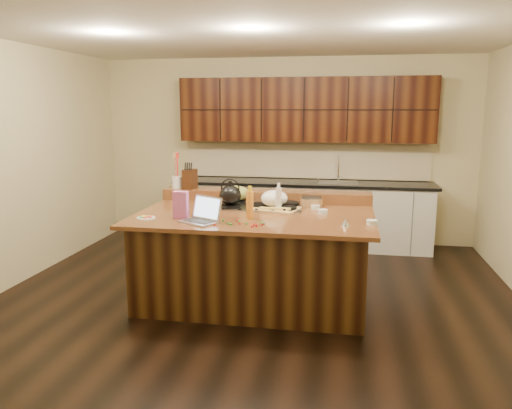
# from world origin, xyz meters

# --- Properties ---
(room) EXTENTS (5.52, 5.02, 2.72)m
(room) POSITION_xyz_m (0.00, 0.00, 1.35)
(room) COLOR black
(room) RESTS_ON ground
(island) EXTENTS (2.40, 1.60, 0.92)m
(island) POSITION_xyz_m (0.00, 0.00, 0.46)
(island) COLOR black
(island) RESTS_ON ground
(back_ledge) EXTENTS (2.40, 0.30, 0.12)m
(back_ledge) POSITION_xyz_m (0.00, 0.70, 0.98)
(back_ledge) COLOR black
(back_ledge) RESTS_ON island
(cooktop) EXTENTS (0.92, 0.52, 0.05)m
(cooktop) POSITION_xyz_m (0.00, 0.30, 0.94)
(cooktop) COLOR gray
(cooktop) RESTS_ON island
(back_counter) EXTENTS (3.70, 0.66, 2.40)m
(back_counter) POSITION_xyz_m (0.30, 2.23, 0.98)
(back_counter) COLOR silver
(back_counter) RESTS_ON ground
(kettle) EXTENTS (0.27, 0.27, 0.21)m
(kettle) POSITION_xyz_m (-0.30, 0.17, 1.07)
(kettle) COLOR black
(kettle) RESTS_ON cooktop
(green_bowl) EXTENTS (0.39, 0.39, 0.16)m
(green_bowl) POSITION_xyz_m (-0.30, 0.43, 1.05)
(green_bowl) COLOR olive
(green_bowl) RESTS_ON cooktop
(laptop) EXTENTS (0.43, 0.40, 0.24)m
(laptop) POSITION_xyz_m (-0.42, -0.48, 0.98)
(laptop) COLOR #B7B7BC
(laptop) RESTS_ON island
(oil_bottle) EXTENTS (0.07, 0.07, 0.27)m
(oil_bottle) POSITION_xyz_m (-0.00, -0.26, 1.06)
(oil_bottle) COLOR orange
(oil_bottle) RESTS_ON island
(vinegar_bottle) EXTENTS (0.07, 0.07, 0.25)m
(vinegar_bottle) POSITION_xyz_m (0.22, 0.11, 1.04)
(vinegar_bottle) COLOR silver
(vinegar_bottle) RESTS_ON island
(wooden_tray) EXTENTS (0.56, 0.46, 0.20)m
(wooden_tray) POSITION_xyz_m (0.16, 0.25, 1.01)
(wooden_tray) COLOR tan
(wooden_tray) RESTS_ON island
(ramekin_a) EXTENTS (0.11, 0.11, 0.04)m
(ramekin_a) POSITION_xyz_m (1.15, -0.32, 0.94)
(ramekin_a) COLOR white
(ramekin_a) RESTS_ON island
(ramekin_b) EXTENTS (0.13, 0.13, 0.04)m
(ramekin_b) POSITION_xyz_m (0.68, 0.09, 0.94)
(ramekin_b) COLOR white
(ramekin_b) RESTS_ON island
(ramekin_c) EXTENTS (0.13, 0.13, 0.04)m
(ramekin_c) POSITION_xyz_m (0.60, 0.32, 0.94)
(ramekin_c) COLOR white
(ramekin_c) RESTS_ON island
(strainer_bowl) EXTENTS (0.28, 0.28, 0.09)m
(strainer_bowl) POSITION_xyz_m (0.55, 0.43, 0.97)
(strainer_bowl) COLOR #996B3F
(strainer_bowl) RESTS_ON island
(kitchen_timer) EXTENTS (0.09, 0.09, 0.07)m
(kitchen_timer) POSITION_xyz_m (0.91, -0.42, 0.96)
(kitchen_timer) COLOR silver
(kitchen_timer) RESTS_ON island
(pink_bag) EXTENTS (0.14, 0.08, 0.27)m
(pink_bag) POSITION_xyz_m (-0.67, -0.37, 1.05)
(pink_bag) COLOR #BD5999
(pink_bag) RESTS_ON island
(candy_plate) EXTENTS (0.21, 0.21, 0.01)m
(candy_plate) POSITION_xyz_m (-1.00, -0.44, 0.93)
(candy_plate) COLOR white
(candy_plate) RESTS_ON island
(package_box) EXTENTS (0.10, 0.08, 0.12)m
(package_box) POSITION_xyz_m (-0.81, 0.04, 0.98)
(package_box) COLOR gold
(package_box) RESTS_ON island
(utensil_crock) EXTENTS (0.15, 0.15, 0.14)m
(utensil_crock) POSITION_xyz_m (-1.07, 0.70, 1.11)
(utensil_crock) COLOR white
(utensil_crock) RESTS_ON back_ledge
(knife_block) EXTENTS (0.14, 0.20, 0.23)m
(knife_block) POSITION_xyz_m (-0.91, 0.70, 1.15)
(knife_block) COLOR black
(knife_block) RESTS_ON back_ledge
(gumdrop_0) EXTENTS (0.02, 0.02, 0.02)m
(gumdrop_0) POSITION_xyz_m (-0.10, -0.39, 0.93)
(gumdrop_0) COLOR red
(gumdrop_0) RESTS_ON island
(gumdrop_1) EXTENTS (0.02, 0.02, 0.02)m
(gumdrop_1) POSITION_xyz_m (-0.16, -0.54, 0.93)
(gumdrop_1) COLOR #198C26
(gumdrop_1) RESTS_ON island
(gumdrop_2) EXTENTS (0.02, 0.02, 0.02)m
(gumdrop_2) POSITION_xyz_m (0.16, -0.53, 0.93)
(gumdrop_2) COLOR red
(gumdrop_2) RESTS_ON island
(gumdrop_3) EXTENTS (0.02, 0.02, 0.02)m
(gumdrop_3) POSITION_xyz_m (-0.07, -0.44, 0.93)
(gumdrop_3) COLOR #198C26
(gumdrop_3) RESTS_ON island
(gumdrop_4) EXTENTS (0.02, 0.02, 0.02)m
(gumdrop_4) POSITION_xyz_m (-0.05, -0.52, 0.93)
(gumdrop_4) COLOR red
(gumdrop_4) RESTS_ON island
(gumdrop_5) EXTENTS (0.02, 0.02, 0.02)m
(gumdrop_5) POSITION_xyz_m (0.14, -0.44, 0.93)
(gumdrop_5) COLOR #198C26
(gumdrop_5) RESTS_ON island
(gumdrop_6) EXTENTS (0.02, 0.02, 0.02)m
(gumdrop_6) POSITION_xyz_m (0.12, -0.57, 0.93)
(gumdrop_6) COLOR red
(gumdrop_6) RESTS_ON island
(gumdrop_7) EXTENTS (0.02, 0.02, 0.02)m
(gumdrop_7) POSITION_xyz_m (0.01, -0.52, 0.93)
(gumdrop_7) COLOR #198C26
(gumdrop_7) RESTS_ON island
(gumdrop_8) EXTENTS (0.02, 0.02, 0.02)m
(gumdrop_8) POSITION_xyz_m (0.09, -0.55, 0.93)
(gumdrop_8) COLOR red
(gumdrop_8) RESTS_ON island
(gumdrop_9) EXTENTS (0.02, 0.02, 0.02)m
(gumdrop_9) POSITION_xyz_m (0.17, -0.48, 0.93)
(gumdrop_9) COLOR #198C26
(gumdrop_9) RESTS_ON island
(gumdrop_10) EXTENTS (0.02, 0.02, 0.02)m
(gumdrop_10) POSITION_xyz_m (-0.27, -0.60, 0.93)
(gumdrop_10) COLOR red
(gumdrop_10) RESTS_ON island
(gumdrop_11) EXTENTS (0.02, 0.02, 0.02)m
(gumdrop_11) POSITION_xyz_m (-0.23, -0.42, 0.93)
(gumdrop_11) COLOR #198C26
(gumdrop_11) RESTS_ON island
(gumdrop_12) EXTENTS (0.02, 0.02, 0.02)m
(gumdrop_12) POSITION_xyz_m (0.08, -0.61, 0.93)
(gumdrop_12) COLOR red
(gumdrop_12) RESTS_ON island
(gumdrop_13) EXTENTS (0.02, 0.02, 0.02)m
(gumdrop_13) POSITION_xyz_m (-0.12, -0.57, 0.93)
(gumdrop_13) COLOR #198C26
(gumdrop_13) RESTS_ON island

